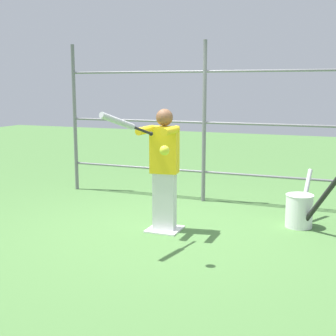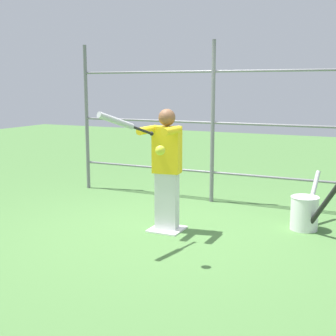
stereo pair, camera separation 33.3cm
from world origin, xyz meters
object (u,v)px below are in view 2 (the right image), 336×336
Objects in this scene: baseball_bat_swinging at (121,123)px; softball_in_flight at (160,150)px; bat_bucket at (306,212)px; batter at (166,166)px.

softball_in_flight is at bearing 160.59° from baseball_bat_swinging.
baseball_bat_swinging reaches higher than bat_bucket.
baseball_bat_swinging is at bearing -19.41° from softball_in_flight.
baseball_bat_swinging is at bearing 43.22° from bat_bucket.
softball_in_flight is 2.31m from bat_bucket.
baseball_bat_swinging is 2.59m from bat_bucket.
softball_in_flight is 0.09× the size of bat_bucket.
baseball_bat_swinging reaches higher than softball_in_flight.
baseball_bat_swinging is (0.14, 0.82, 0.58)m from batter.
batter is at bearing -99.60° from baseball_bat_swinging.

